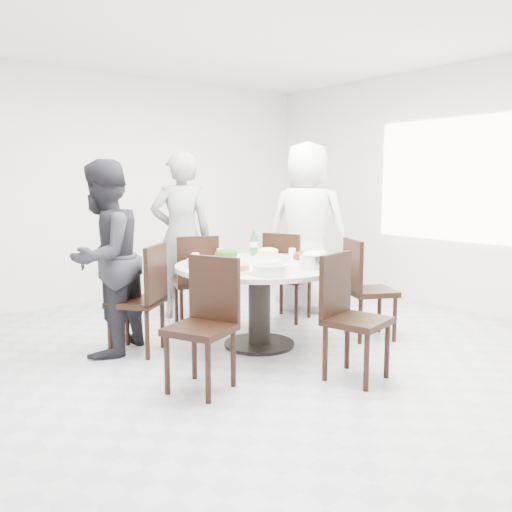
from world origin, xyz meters
TOP-DOWN VIEW (x-y plane):
  - floor at (0.00, 0.00)m, footprint 6.00×6.00m
  - ceiling at (0.00, 0.00)m, footprint 6.00×6.00m
  - wall_back at (0.00, 3.00)m, footprint 6.00×0.01m
  - wall_right at (3.00, 0.00)m, footprint 0.01×6.00m
  - window at (2.98, 0.00)m, footprint 0.04×2.20m
  - dining_table at (0.30, 0.29)m, footprint 1.50×1.50m
  - chair_ne at (1.13, 0.84)m, footprint 0.55×0.55m
  - chair_n at (0.20, 1.24)m, footprint 0.54×0.54m
  - chair_nw at (-0.67, 0.80)m, footprint 0.59×0.59m
  - chair_sw at (-0.69, -0.28)m, footprint 0.56×0.56m
  - chair_s at (0.35, -0.82)m, footprint 0.51×0.51m
  - chair_se at (1.28, -0.16)m, footprint 0.56×0.56m
  - diner_right at (1.57, 1.03)m, footprint 1.01×1.12m
  - diner_middle at (0.30, 1.66)m, footprint 0.77×0.66m
  - diner_left at (-0.88, 0.94)m, footprint 1.03×0.99m
  - dish_greens at (0.25, 0.75)m, footprint 0.27×0.27m
  - dish_pale at (0.65, 0.60)m, footprint 0.25×0.25m
  - dish_orange at (-0.16, 0.49)m, footprint 0.24×0.24m
  - dish_redbrown at (0.72, 0.15)m, footprint 0.28×0.28m
  - dish_tofu at (-0.14, 0.05)m, footprint 0.28×0.28m
  - rice_bowl at (0.56, -0.13)m, footprint 0.25×0.25m
  - soup_bowl at (0.02, -0.19)m, footprint 0.27×0.27m
  - beverage_bottle at (0.63, 0.80)m, footprint 0.07×0.07m
  - tea_cups at (0.27, 0.94)m, footprint 0.07×0.07m
  - chopsticks at (0.31, 0.96)m, footprint 0.24×0.04m

SIDE VIEW (x-z plane):
  - floor at x=0.00m, z-range -0.01..0.01m
  - dining_table at x=0.30m, z-range 0.00..0.75m
  - chair_ne at x=1.13m, z-range 0.00..0.95m
  - chair_n at x=0.20m, z-range 0.00..0.95m
  - chair_nw at x=-0.67m, z-range 0.00..0.95m
  - chair_sw at x=-0.69m, z-range 0.00..0.95m
  - chair_s at x=0.35m, z-range 0.00..0.95m
  - chair_se at x=1.28m, z-range 0.00..0.95m
  - chopsticks at x=0.31m, z-range 0.75..0.76m
  - dish_orange at x=-0.16m, z-range 0.75..0.82m
  - dish_pale at x=0.65m, z-range 0.75..0.82m
  - dish_greens at x=0.25m, z-range 0.75..0.82m
  - dish_redbrown at x=0.72m, z-range 0.75..0.82m
  - dish_tofu at x=-0.14m, z-range 0.75..0.82m
  - tea_cups at x=0.27m, z-range 0.75..0.83m
  - soup_bowl at x=0.02m, z-range 0.75..0.83m
  - rice_bowl at x=0.56m, z-range 0.75..0.86m
  - diner_left at x=-0.88m, z-range 0.00..1.67m
  - beverage_bottle at x=0.63m, z-range 0.75..1.00m
  - diner_middle at x=0.30m, z-range 0.00..1.80m
  - diner_right at x=1.57m, z-range 0.00..1.93m
  - wall_back at x=0.00m, z-range 0.00..2.80m
  - wall_right at x=3.00m, z-range 0.00..2.80m
  - window at x=2.98m, z-range 0.80..2.20m
  - ceiling at x=0.00m, z-range 2.79..2.80m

